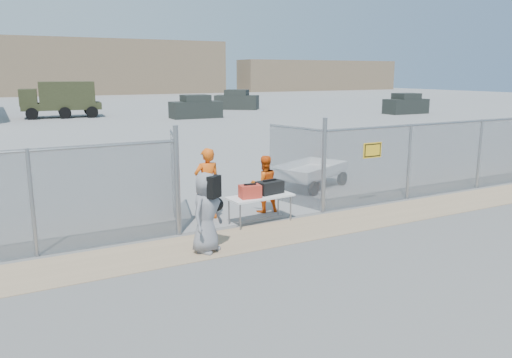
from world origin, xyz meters
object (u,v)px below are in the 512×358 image
security_worker_left (207,184)px  security_worker_right (264,184)px  folding_table (260,209)px  visitor (206,213)px  utility_trailer (309,175)px

security_worker_left → security_worker_right: size_ratio=1.20×
folding_table → security_worker_right: bearing=51.2°
folding_table → visitor: (-1.93, -1.26, 0.49)m
folding_table → visitor: 2.36m
security_worker_left → utility_trailer: security_worker_left is taller
folding_table → security_worker_left: size_ratio=0.90×
folding_table → visitor: visitor is taller
utility_trailer → folding_table: bearing=-164.9°
security_worker_left → security_worker_right: 1.59m
folding_table → security_worker_left: security_worker_left is taller
security_worker_right → visitor: visitor is taller
security_worker_left → utility_trailer: size_ratio=0.55×
folding_table → utility_trailer: (3.24, 2.71, 0.06)m
security_worker_left → visitor: security_worker_left is taller
visitor → utility_trailer: 6.54m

